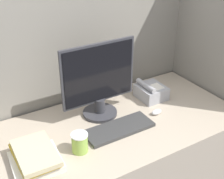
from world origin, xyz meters
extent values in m
cube|color=gray|center=(0.00, 0.80, 0.86)|extent=(1.89, 0.04, 1.73)
cube|color=gray|center=(0.78, 0.41, 0.86)|extent=(0.04, 0.82, 1.73)
cube|color=tan|center=(0.00, 0.38, 0.38)|extent=(1.49, 0.76, 0.75)
cylinder|color=#333338|center=(-0.05, 0.52, 0.76)|extent=(0.21, 0.21, 0.02)
cylinder|color=#333338|center=(-0.05, 0.52, 0.82)|extent=(0.06, 0.06, 0.09)
cube|color=#333338|center=(-0.05, 0.53, 1.03)|extent=(0.48, 0.02, 0.38)
cube|color=black|center=(-0.05, 0.52, 1.03)|extent=(0.45, 0.01, 0.35)
cube|color=#333333|center=(-0.04, 0.32, 0.76)|extent=(0.41, 0.16, 0.02)
ellipsoid|color=silver|center=(0.25, 0.34, 0.77)|extent=(0.07, 0.04, 0.03)
cylinder|color=#8CB247|center=(-0.31, 0.27, 0.80)|extent=(0.08, 0.08, 0.10)
cylinder|color=white|center=(-0.31, 0.27, 0.86)|extent=(0.09, 0.09, 0.01)
cube|color=silver|center=(-0.55, 0.28, 0.77)|extent=(0.26, 0.25, 0.04)
cube|color=gold|center=(-0.55, 0.30, 0.80)|extent=(0.18, 0.28, 0.02)
cube|color=#C6B78C|center=(-0.54, 0.29, 0.82)|extent=(0.20, 0.29, 0.03)
cube|color=#99999E|center=(0.35, 0.52, 0.80)|extent=(0.17, 0.19, 0.09)
cube|color=white|center=(0.37, 0.50, 0.84)|extent=(0.08, 0.08, 0.00)
cylinder|color=#99999E|center=(0.30, 0.52, 0.86)|extent=(0.04, 0.18, 0.04)
camera|label=1|loc=(-0.83, -0.92, 1.83)|focal=50.00mm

